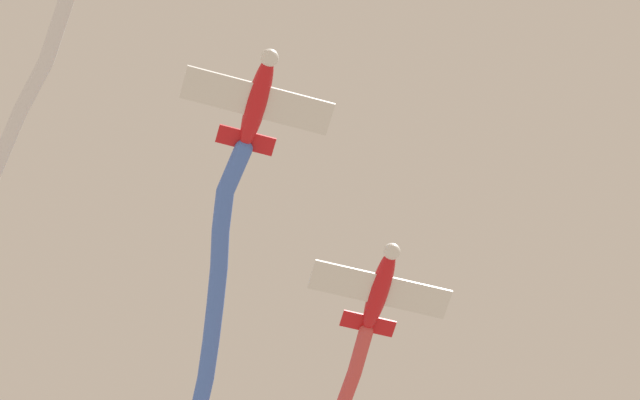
{
  "coord_description": "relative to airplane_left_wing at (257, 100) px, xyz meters",
  "views": [
    {
      "loc": [
        -8.54,
        16.25,
        4.18
      ],
      "look_at": [
        -10.17,
        -14.16,
        63.63
      ],
      "focal_mm": 82.4,
      "sensor_mm": 36.0,
      "label": 1
    }
  ],
  "objects": [
    {
      "name": "airplane_right_wing",
      "position": [
        -6.09,
        -9.44,
        0.25
      ],
      "size": [
        6.86,
        5.2,
        1.69
      ],
      "rotation": [
        0.0,
        0.0,
        1.77
      ],
      "color": "red"
    },
    {
      "name": "smoke_trail_left_wing",
      "position": [
        1.77,
        -12.13,
        0.65
      ],
      "size": [
        2.91,
        20.46,
        2.4
      ],
      "color": "#4C75DB"
    },
    {
      "name": "airplane_left_wing",
      "position": [
        0.0,
        0.0,
        0.0
      ],
      "size": [
        6.86,
        5.21,
        1.69
      ],
      "rotation": [
        0.0,
        0.0,
        1.79
      ],
      "color": "red"
    }
  ]
}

